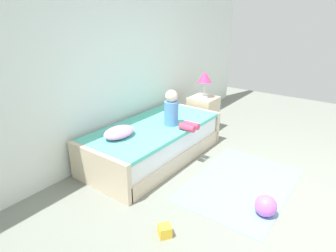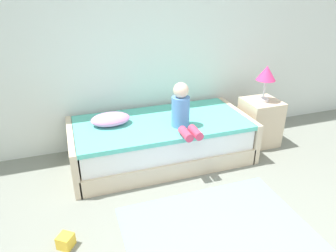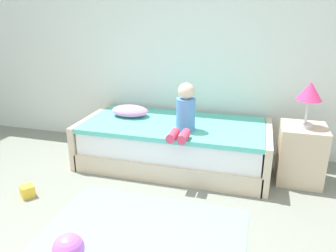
# 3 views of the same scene
# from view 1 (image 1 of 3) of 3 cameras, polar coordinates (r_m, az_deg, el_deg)

# --- Properties ---
(ground_plane) EXTENTS (9.20, 9.20, 0.00)m
(ground_plane) POSITION_cam_1_polar(r_m,az_deg,el_deg) (3.41, 24.43, -15.69)
(ground_plane) COLOR gray
(wall_rear) EXTENTS (7.20, 0.10, 2.90)m
(wall_rear) POSITION_cam_1_polar(r_m,az_deg,el_deg) (4.08, -10.65, 14.18)
(wall_rear) COLOR silver
(wall_rear) RESTS_ON ground
(bed) EXTENTS (2.11, 1.00, 0.50)m
(bed) POSITION_cam_1_polar(r_m,az_deg,el_deg) (4.08, -2.83, -3.19)
(bed) COLOR beige
(bed) RESTS_ON ground
(nightstand) EXTENTS (0.44, 0.44, 0.60)m
(nightstand) POSITION_cam_1_polar(r_m,az_deg,el_deg) (5.08, 7.04, 2.50)
(nightstand) COLOR beige
(nightstand) RESTS_ON ground
(table_lamp) EXTENTS (0.24, 0.24, 0.45)m
(table_lamp) POSITION_cam_1_polar(r_m,az_deg,el_deg) (4.91, 7.39, 9.53)
(table_lamp) COLOR silver
(table_lamp) RESTS_ON nightstand
(child_figure) EXTENTS (0.20, 0.51, 0.50)m
(child_figure) POSITION_cam_1_polar(r_m,az_deg,el_deg) (3.90, 1.24, 2.93)
(child_figure) COLOR #598CD1
(child_figure) RESTS_ON bed
(pillow) EXTENTS (0.44, 0.30, 0.13)m
(pillow) POSITION_cam_1_polar(r_m,az_deg,el_deg) (3.63, -9.81, -1.23)
(pillow) COLOR #EA8CC6
(pillow) RESTS_ON bed
(toy_ball) EXTENTS (0.23, 0.23, 0.23)m
(toy_ball) POSITION_cam_1_polar(r_m,az_deg,el_deg) (3.21, 19.01, -14.89)
(toy_ball) COLOR #CC66D8
(toy_ball) RESTS_ON ground
(area_rug) EXTENTS (1.60, 1.10, 0.01)m
(area_rug) POSITION_cam_1_polar(r_m,az_deg,el_deg) (3.69, 14.39, -11.12)
(area_rug) COLOR #7AA8CC
(area_rug) RESTS_ON ground
(toy_block) EXTENTS (0.16, 0.16, 0.12)m
(toy_block) POSITION_cam_1_polar(r_m,az_deg,el_deg) (2.85, -0.65, -20.29)
(toy_block) COLOR yellow
(toy_block) RESTS_ON ground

